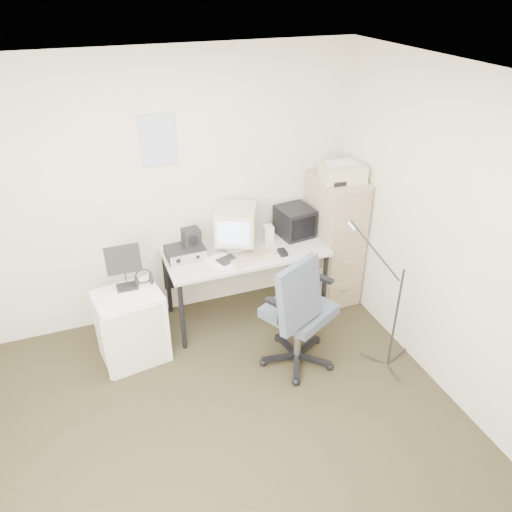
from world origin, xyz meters
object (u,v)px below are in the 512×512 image
object	(u,v)px
filing_cabinet	(333,239)
desk	(246,282)
side_cart	(132,327)
office_chair	(299,309)

from	to	relation	value
filing_cabinet	desk	bearing A→B (deg)	-178.19
desk	side_cart	bearing A→B (deg)	-167.04
filing_cabinet	desk	xyz separation A→B (m)	(-0.95, -0.03, -0.29)
filing_cabinet	side_cart	world-z (taller)	filing_cabinet
filing_cabinet	office_chair	world-z (taller)	filing_cabinet
desk	office_chair	size ratio (longest dim) A/B	1.33
filing_cabinet	office_chair	xyz separation A→B (m)	(-0.77, -0.85, -0.09)
desk	side_cart	distance (m)	1.17
desk	filing_cabinet	bearing A→B (deg)	1.81
office_chair	side_cart	distance (m)	1.45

